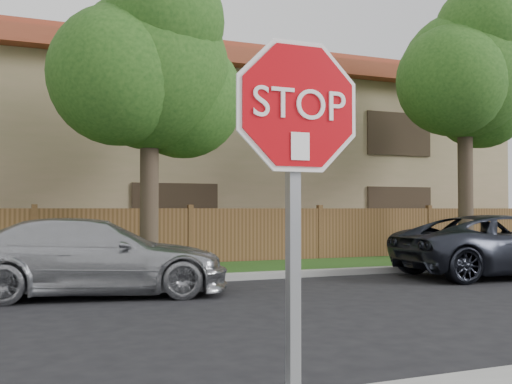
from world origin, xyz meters
name	(u,v)px	position (x,y,z in m)	size (l,w,h in m)	color
far_curb	(40,286)	(0.00, 8.15, 0.07)	(70.00, 0.30, 0.15)	gray
grass_strip	(36,278)	(0.00, 9.80, 0.06)	(70.00, 3.00, 0.12)	#1E4714
fence	(34,241)	(0.00, 11.40, 0.80)	(70.00, 0.12, 1.60)	#53371D
apartment_building	(29,151)	(0.00, 17.00, 3.53)	(35.20, 9.20, 7.20)	#95855C
tree_mid	(152,70)	(2.52, 9.57, 4.87)	(4.80, 3.90, 7.35)	#382B21
tree_right	(468,75)	(12.02, 9.57, 5.57)	(4.80, 3.90, 8.20)	#382B21
stop_sign	(297,165)	(0.89, -1.48, 1.83)	(1.01, 0.13, 2.55)	gray
sedan_right	(94,257)	(0.87, 6.87, 0.71)	(1.99, 4.89, 1.42)	#A2A5A9
sedan_far_right	(504,246)	(10.21, 6.42, 0.72)	(2.40, 5.20, 1.45)	#292C37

